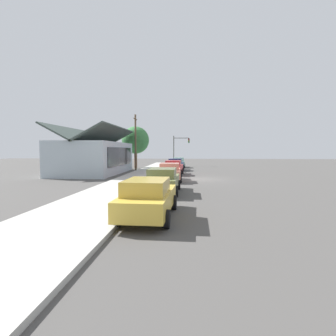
% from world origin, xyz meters
% --- Properties ---
extents(ground_plane, '(120.00, 120.00, 0.00)m').
position_xyz_m(ground_plane, '(0.00, 0.00, 0.00)').
color(ground_plane, '#4C4947').
extents(sidewalk_curb, '(60.00, 4.20, 0.16)m').
position_xyz_m(sidewalk_curb, '(0.00, 5.60, 0.08)').
color(sidewalk_curb, '#B2AFA8').
rests_on(sidewalk_curb, ground).
extents(car_mustard, '(4.87, 2.11, 1.59)m').
position_xyz_m(car_mustard, '(-14.62, 2.64, 0.82)').
color(car_mustard, gold).
rests_on(car_mustard, ground).
extents(car_olive, '(4.82, 2.09, 1.59)m').
position_xyz_m(car_olive, '(-8.39, 2.65, 0.82)').
color(car_olive, olive).
rests_on(car_olive, ground).
extents(car_coral, '(4.64, 2.21, 1.59)m').
position_xyz_m(car_coral, '(-1.74, 2.68, 0.82)').
color(car_coral, '#EA8C75').
rests_on(car_coral, ground).
extents(car_cherry, '(4.49, 2.12, 1.59)m').
position_xyz_m(car_cherry, '(4.22, 2.67, 0.81)').
color(car_cherry, red).
rests_on(car_cherry, ground).
extents(car_navy, '(4.57, 2.24, 1.59)m').
position_xyz_m(car_navy, '(10.76, 2.76, 0.82)').
color(car_navy, navy).
rests_on(car_navy, ground).
extents(car_seafoam, '(4.53, 2.13, 1.59)m').
position_xyz_m(car_seafoam, '(16.88, 2.61, 0.81)').
color(car_seafoam, '#9ED1BC').
rests_on(car_seafoam, ground).
extents(storefront_building, '(13.44, 6.42, 5.38)m').
position_xyz_m(storefront_building, '(5.52, 11.98, 1.95)').
color(storefront_building, '#ADBCC6').
rests_on(storefront_building, ground).
extents(shade_tree, '(4.05, 4.05, 6.24)m').
position_xyz_m(shade_tree, '(14.37, 8.93, 4.19)').
color(shade_tree, brown).
rests_on(shade_tree, ground).
extents(traffic_light_main, '(0.37, 2.79, 5.20)m').
position_xyz_m(traffic_light_main, '(21.15, 2.54, 3.49)').
color(traffic_light_main, '#383833').
rests_on(traffic_light_main, ground).
extents(utility_pole_wooden, '(1.80, 0.24, 7.50)m').
position_xyz_m(utility_pole_wooden, '(10.70, 8.20, 3.93)').
color(utility_pole_wooden, brown).
rests_on(utility_pole_wooden, ground).
extents(fire_hydrant_red, '(0.22, 0.22, 0.71)m').
position_xyz_m(fire_hydrant_red, '(-2.23, 4.20, 0.50)').
color(fire_hydrant_red, red).
rests_on(fire_hydrant_red, sidewalk_curb).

